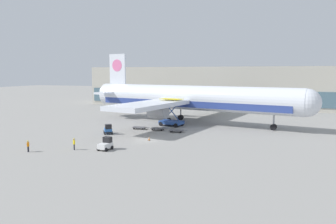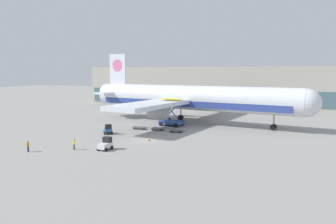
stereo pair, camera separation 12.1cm
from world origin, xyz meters
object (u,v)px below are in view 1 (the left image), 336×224
Objects in this scene: scissor_lift_loader at (172,116)px; traffic_cone_near at (149,139)px; baggage_dolly_second at (158,128)px; ground_crew_far at (28,145)px; airplane_main at (187,99)px; baggage_tug_mid at (108,130)px; ground_crew_near at (74,143)px; baggage_dolly_third at (176,130)px; baggage_dolly_lead at (139,127)px; baggage_tug_foreground at (106,144)px.

traffic_cone_near is at bearing -73.97° from scissor_lift_loader.
baggage_dolly_second is 27.07m from ground_crew_far.
airplane_main is at bearing 143.83° from ground_crew_far.
scissor_lift_loader is 1.64× the size of baggage_dolly_second.
ground_crew_far is at bearing -100.97° from airplane_main.
scissor_lift_loader is 33.27m from ground_crew_far.
baggage_tug_mid reaches higher than ground_crew_near.
scissor_lift_loader is 8.46m from baggage_dolly_third.
baggage_dolly_lead is 2.04× the size of ground_crew_near.
scissor_lift_loader is 1.64× the size of baggage_dolly_third.
baggage_tug_mid reaches higher than baggage_dolly_second.
baggage_tug_mid is 7.96m from baggage_dolly_lead.
baggage_dolly_second and baggage_dolly_third have the same top height.
ground_crew_near is at bearing 106.76° from ground_crew_far.
baggage_dolly_lead is (-5.01, -6.59, -1.91)m from scissor_lift_loader.
baggage_tug_foreground is 19.23m from baggage_dolly_lead.
airplane_main reaches higher than scissor_lift_loader.
baggage_tug_foreground is 13.49m from baggage_tug_mid.
scissor_lift_loader is 8.68× the size of traffic_cone_near.
traffic_cone_near is (6.58, -10.11, -0.04)m from baggage_dolly_lead.
ground_crew_near is at bearing -122.88° from baggage_dolly_third.
ground_crew_far is (-7.51, -24.21, 0.67)m from baggage_dolly_lead.
scissor_lift_loader reaches higher than ground_crew_near.
ground_crew_near is at bearing -94.05° from airplane_main.
baggage_dolly_lead is at bearing -57.25° from ground_crew_near.
airplane_main reaches higher than baggage_dolly_second.
airplane_main reaches higher than traffic_cone_near.
airplane_main is 32.14× the size of ground_crew_far.
baggage_dolly_lead is at bearing 177.42° from baggage_dolly_second.
airplane_main reaches higher than baggage_dolly_lead.
baggage_dolly_third is (5.66, 18.19, -0.49)m from baggage_tug_foreground.
baggage_dolly_second is 10.60m from traffic_cone_near.
baggage_tug_foreground is (-3.93, -31.21, -4.96)m from airplane_main.
airplane_main is 6.92m from scissor_lift_loader.
baggage_dolly_second is (1.17, 19.19, -0.49)m from baggage_tug_foreground.
baggage_tug_foreground is 4.99m from ground_crew_near.
baggage_dolly_lead is at bearing 148.22° from ground_crew_far.
airplane_main is 22.53m from baggage_tug_mid.
baggage_tug_foreground is at bearing -86.53° from airplane_main.
baggage_tug_foreground is 3.61× the size of traffic_cone_near.
traffic_cone_near reaches higher than baggage_dolly_third.
baggage_dolly_second is at bearing 162.00° from baggage_dolly_third.
scissor_lift_loader is at bearing 143.32° from ground_crew_far.
baggage_dolly_second is (7.63, 7.35, -0.49)m from baggage_tug_mid.
scissor_lift_loader is (-1.92, -5.62, -3.54)m from airplane_main.
baggage_tug_foreground is at bearing -112.02° from traffic_cone_near.
baggage_tug_mid is (-6.46, 11.84, 0.00)m from baggage_tug_foreground.
ground_crew_far is at bearing -48.96° from baggage_tug_mid.
baggage_tug_foreground is at bearing -7.03° from baggage_tug_mid.
baggage_dolly_lead is 4.17m from baggage_dolly_second.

